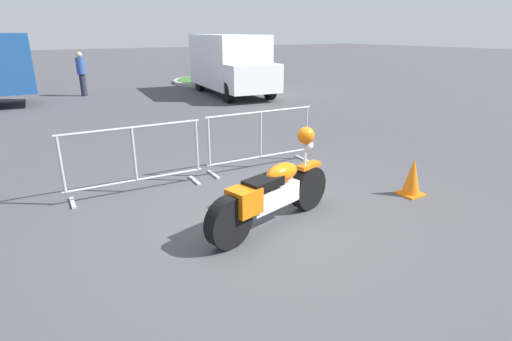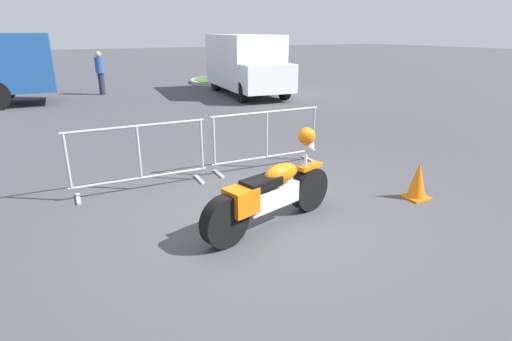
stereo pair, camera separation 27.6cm
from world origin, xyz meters
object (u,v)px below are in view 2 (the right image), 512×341
(motorcycle, at_px, (271,193))
(pedestrian, at_px, (100,71))
(delivery_van, at_px, (246,63))
(traffic_cone, at_px, (418,180))
(crowd_barrier_far, at_px, (267,139))
(crowd_barrier_near, at_px, (139,157))

(motorcycle, relative_size, pedestrian, 1.27)
(delivery_van, bearing_deg, traffic_cone, -7.15)
(motorcycle, xyz_separation_m, delivery_van, (5.15, 10.56, 0.78))
(motorcycle, distance_m, crowd_barrier_far, 2.41)
(pedestrian, bearing_deg, traffic_cone, 36.35)
(crowd_barrier_near, relative_size, delivery_van, 0.42)
(crowd_barrier_near, xyz_separation_m, delivery_van, (6.32, 8.45, 0.69))
(crowd_barrier_far, bearing_deg, traffic_cone, -62.12)
(pedestrian, height_order, traffic_cone, pedestrian)
(delivery_van, xyz_separation_m, traffic_cone, (-2.71, -10.85, -0.95))
(motorcycle, height_order, crowd_barrier_near, motorcycle)
(crowd_barrier_far, height_order, traffic_cone, crowd_barrier_far)
(crowd_barrier_far, relative_size, delivery_van, 0.42)
(traffic_cone, bearing_deg, crowd_barrier_far, 117.88)
(motorcycle, relative_size, crowd_barrier_near, 0.99)
(crowd_barrier_near, height_order, pedestrian, pedestrian)
(delivery_van, bearing_deg, pedestrian, -110.67)
(crowd_barrier_near, height_order, crowd_barrier_far, same)
(crowd_barrier_far, height_order, pedestrian, pedestrian)
(crowd_barrier_near, height_order, traffic_cone, crowd_barrier_near)
(motorcycle, height_order, pedestrian, pedestrian)
(delivery_van, height_order, pedestrian, delivery_van)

